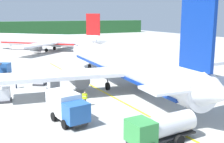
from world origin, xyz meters
The scene contains 12 objects.
airliner_foreground centered at (30.03, 17.17, 3.39)m, with size 34.60×41.74×11.90m.
airliner_mid_apron centered at (31.97, 64.39, 3.09)m, with size 29.01×29.58×10.84m.
service_truck_fuel centered at (14.90, 31.62, 1.17)m, with size 5.12×6.48×2.66m.
service_truck_baggage centered at (18.36, 7.76, 1.58)m, with size 2.91×5.85×2.88m.
service_truck_catering centered at (23.53, -0.68, 1.40)m, with size 6.35×2.65×2.40m.
cargo_container_near centered at (20.56, 19.98, 0.99)m, with size 1.71×1.71×2.09m.
cargo_container_mid centered at (19.58, 23.95, 1.01)m, with size 2.38×2.38×2.12m.
cargo_container_far centered at (13.57, 17.48, 0.88)m, with size 2.06×2.06×1.88m.
crew_marshaller centered at (21.78, 11.35, 1.02)m, with size 0.51×0.46×1.73m.
crew_loader_left centered at (16.10, 23.62, 0.96)m, with size 0.41×0.57×1.63m.
crew_loader_right centered at (38.87, 6.42, 0.97)m, with size 0.46×0.51×1.65m.
apron_guide_line centered at (26.40, 12.74, 0.01)m, with size 0.30×60.00×0.01m, color yellow.
Camera 1 is at (9.80, -18.00, 10.48)m, focal length 45.17 mm.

